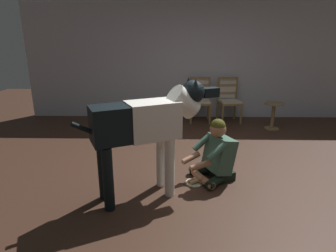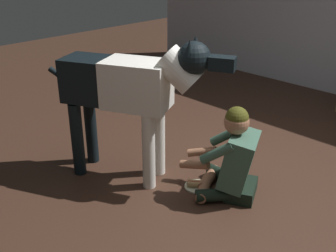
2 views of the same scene
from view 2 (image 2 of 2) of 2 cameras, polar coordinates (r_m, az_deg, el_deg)
ground_plane at (r=3.79m, az=10.68°, el=-8.74°), size 13.92×13.92×0.00m
person_sitting_on_floor at (r=3.55m, az=8.95°, el=-4.68°), size 0.72×0.63×0.82m
large_dog at (r=3.59m, az=-5.31°, el=5.23°), size 1.58×0.87×1.35m
hot_dog_on_plate at (r=3.76m, az=4.07°, el=-8.11°), size 0.23×0.23×0.06m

